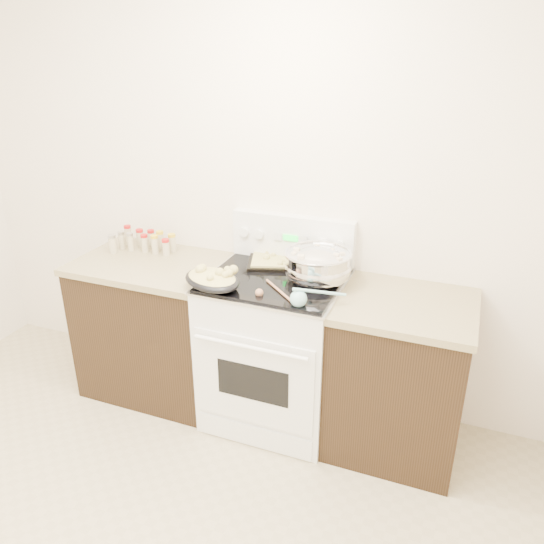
% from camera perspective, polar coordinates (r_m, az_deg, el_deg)
% --- Properties ---
extents(counter_left, '(0.93, 0.67, 0.92)m').
position_cam_1_polar(counter_left, '(3.57, -12.20, -5.64)').
color(counter_left, black).
rests_on(counter_left, ground).
extents(counter_right, '(0.73, 0.67, 0.92)m').
position_cam_1_polar(counter_right, '(3.09, 13.36, -10.76)').
color(counter_right, black).
rests_on(counter_right, ground).
extents(kitchen_range, '(0.78, 0.73, 1.22)m').
position_cam_1_polar(kitchen_range, '(3.21, 0.36, -8.00)').
color(kitchen_range, white).
rests_on(kitchen_range, ground).
extents(mixing_bowl, '(0.49, 0.49, 0.22)m').
position_cam_1_polar(mixing_bowl, '(2.94, 4.93, 0.65)').
color(mixing_bowl, silver).
rests_on(mixing_bowl, kitchen_range).
extents(roasting_pan, '(0.43, 0.37, 0.11)m').
position_cam_1_polar(roasting_pan, '(2.89, -6.43, -0.72)').
color(roasting_pan, black).
rests_on(roasting_pan, kitchen_range).
extents(baking_sheet, '(0.50, 0.41, 0.06)m').
position_cam_1_polar(baking_sheet, '(3.19, 1.27, 1.28)').
color(baking_sheet, black).
rests_on(baking_sheet, kitchen_range).
extents(wooden_spoon, '(0.22, 0.21, 0.04)m').
position_cam_1_polar(wooden_spoon, '(2.81, -0.54, -2.13)').
color(wooden_spoon, '#B67953').
rests_on(wooden_spoon, kitchen_range).
extents(blue_ladle, '(0.26, 0.19, 0.11)m').
position_cam_1_polar(blue_ladle, '(2.69, 3.09, -2.82)').
color(blue_ladle, '#8BC9D0').
rests_on(blue_ladle, kitchen_range).
extents(spice_jars, '(0.39, 0.22, 0.13)m').
position_cam_1_polar(spice_jars, '(3.54, -13.63, 3.24)').
color(spice_jars, '#BFB28C').
rests_on(spice_jars, counter_left).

